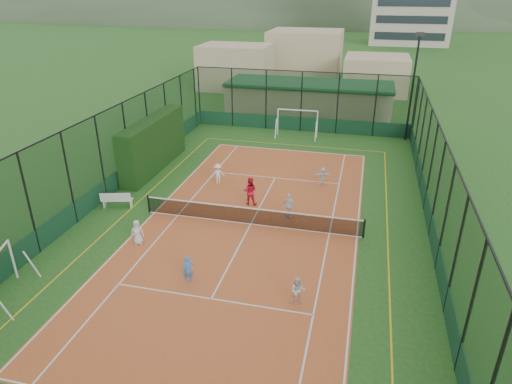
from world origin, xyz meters
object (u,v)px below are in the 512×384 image
Objects in this scene: child_far_back at (323,176)px; coach at (250,191)px; clubhouse at (309,99)px; futsal_goal_far at (297,123)px; floodlight_ne at (412,89)px; child_far_left at (218,174)px; white_bench at (117,199)px; child_near_right at (298,291)px; child_far_right at (289,206)px; child_near_left at (137,232)px; child_near_mid at (188,269)px.

coach is at bearing 26.36° from child_far_back.
clubhouse is at bearing -98.49° from child_far_back.
futsal_goal_far reaches higher than child_far_back.
floodlight_ne is 6.31× the size of child_far_left.
futsal_goal_far reaches higher than child_far_left.
child_far_left is at bearing -6.77° from child_far_back.
futsal_goal_far is (7.75, 15.37, 0.60)m from white_bench.
child_far_right is (-1.59, 7.04, 0.10)m from child_near_right.
futsal_goal_far is at bearing -173.13° from floodlight_ne.
child_near_right is at bearing 118.81° from child_far_right.
child_near_right is at bearing -42.22° from child_near_left.
white_bench is at bearing 106.98° from child_near_left.
child_far_right is at bearing -85.00° from clubhouse.
floodlight_ne is 12.38m from child_far_back.
white_bench is 12.38m from child_far_back.
child_near_mid is 1.06× the size of child_near_right.
child_near_left is at bearing 47.99° from coach.
child_near_mid is 0.78× the size of coach.
coach reaches higher than child_far_right.
futsal_goal_far is at bearing 51.34° from child_near_left.
clubhouse reaches higher than white_bench.
child_far_left is at bearing -100.84° from clubhouse.
futsal_goal_far is 2.37× the size of child_far_right.
coach reaches higher than child_near_mid.
child_near_right is 11.95m from child_far_back.
child_far_right is (-6.78, -15.40, -3.41)m from floodlight_ne.
clubhouse is at bearing 54.93° from white_bench.
white_bench is 1.34× the size of child_near_mid.
white_bench is 17.23m from futsal_goal_far.
child_near_left is at bearing -100.84° from clubhouse.
child_near_right is 9.09m from coach.
child_near_right reaches higher than white_bench.
coach is (-9.23, -14.31, -3.30)m from floodlight_ne.
clubhouse is 8.90× the size of white_bench.
clubhouse is at bearing 61.29° from child_near_mid.
clubhouse is 25.67m from child_near_left.
child_near_mid is at bearing -56.71° from white_bench.
clubhouse is at bearing -68.94° from child_far_right.
floodlight_ne is 23.30m from child_near_right.
child_far_left is 0.93× the size of child_far_right.
child_near_mid is 0.90× the size of child_far_right.
child_near_left is at bearing 54.85° from child_far_left.
child_far_left is (-2.03, 10.21, 0.02)m from child_near_mid.
clubhouse is 23.19m from white_bench.
futsal_goal_far is 14.48m from child_far_right.
child_near_right is at bearing -103.01° from floodlight_ne.
clubhouse reaches higher than child_near_left.
white_bench is 12.73m from child_near_right.
clubhouse is (-8.60, 5.40, -2.55)m from floodlight_ne.
child_far_back is (-5.52, -10.49, -3.55)m from floodlight_ne.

